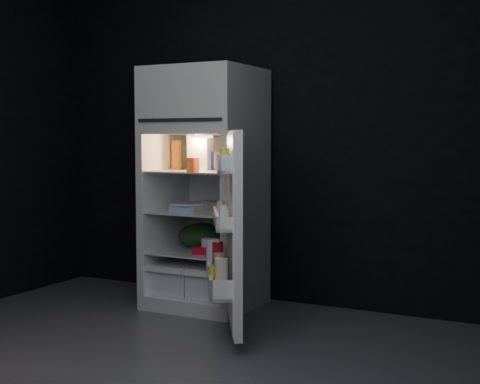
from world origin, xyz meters
The scene contains 17 objects.
floor centered at (0.00, 0.00, 0.00)m, with size 4.00×3.40×0.00m, color #55555B.
wall_back centered at (0.00, 1.70, 1.35)m, with size 4.00×0.00×2.70m, color black.
refrigerator centered at (-0.46, 1.32, 0.96)m, with size 0.76×0.71×1.78m.
fridge_door centered at (0.11, 0.63, 0.68)m, with size 0.54×0.71×1.22m.
milk_jug centered at (-0.49, 1.30, 1.15)m, with size 0.16×0.16×0.24m, color white.
mayo_jar centered at (-0.39, 1.37, 1.10)m, with size 0.12×0.12×0.14m, color #1D36A0.
jam_jar centered at (-0.25, 1.27, 1.09)m, with size 0.11×0.11×0.13m, color black.
amber_bottle centered at (-0.73, 1.34, 1.14)m, with size 0.09×0.09×0.22m, color orange.
small_carton centered at (-0.41, 1.05, 1.08)m, with size 0.07×0.06×0.10m, color #D24C18.
egg_carton centered at (-0.33, 1.27, 0.76)m, with size 0.31×0.12×0.07m, color gray.
pie centered at (-0.61, 1.31, 0.75)m, with size 0.31×0.31×0.04m, color tan.
flat_package centered at (-0.55, 1.11, 0.75)m, with size 0.19×0.09×0.04m, color #94BCE6.
wrapped_pkg centered at (-0.23, 1.38, 0.75)m, with size 0.12×0.10×0.05m, color beige.
produce_bag centered at (-0.50, 1.33, 0.52)m, with size 0.37×0.32×0.20m, color #193815.
yogurt_tray centered at (-0.31, 1.16, 0.45)m, with size 0.27×0.15×0.05m, color #B70F1A.
small_can_red centered at (-0.34, 1.45, 0.47)m, with size 0.06×0.06×0.09m, color #B70F1A.
small_can_silver centered at (-0.22, 1.37, 0.47)m, with size 0.07×0.07×0.09m, color silver.
Camera 1 is at (2.07, -3.00, 1.26)m, focal length 50.00 mm.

